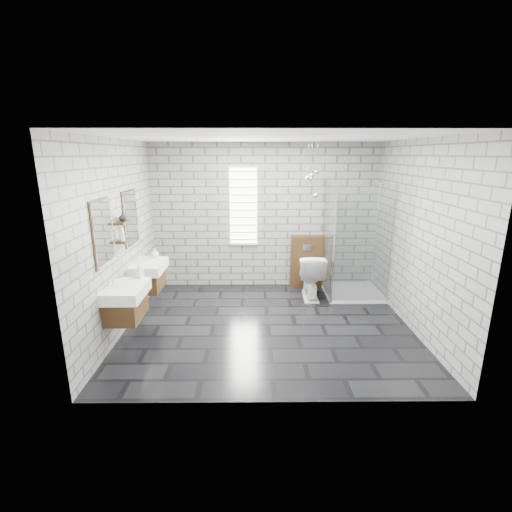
{
  "coord_description": "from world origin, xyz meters",
  "views": [
    {
      "loc": [
        -0.23,
        -5.1,
        2.49
      ],
      "look_at": [
        -0.18,
        0.35,
        0.98
      ],
      "focal_mm": 26.0,
      "sensor_mm": 36.0,
      "label": 1
    }
  ],
  "objects_px": {
    "cistern_panel": "(306,261)",
    "toilet": "(311,276)",
    "shower_enclosure": "(350,269)",
    "vanity_left": "(123,293)",
    "vanity_right": "(146,268)"
  },
  "relations": [
    {
      "from": "vanity_left",
      "to": "shower_enclosure",
      "type": "xyz_separation_m",
      "value": [
        3.41,
        1.78,
        -0.25
      ]
    },
    {
      "from": "cistern_panel",
      "to": "toilet",
      "type": "bearing_deg",
      "value": -90.0
    },
    {
      "from": "vanity_left",
      "to": "cistern_panel",
      "type": "bearing_deg",
      "value": 40.3
    },
    {
      "from": "vanity_right",
      "to": "cistern_panel",
      "type": "relative_size",
      "value": 1.57
    },
    {
      "from": "cistern_panel",
      "to": "shower_enclosure",
      "type": "xyz_separation_m",
      "value": [
        0.7,
        -0.52,
        0.0
      ]
    },
    {
      "from": "vanity_left",
      "to": "toilet",
      "type": "relative_size",
      "value": 1.95
    },
    {
      "from": "vanity_left",
      "to": "cistern_panel",
      "type": "xyz_separation_m",
      "value": [
        2.71,
        2.3,
        -0.26
      ]
    },
    {
      "from": "vanity_left",
      "to": "cistern_panel",
      "type": "relative_size",
      "value": 1.57
    },
    {
      "from": "vanity_left",
      "to": "vanity_right",
      "type": "distance_m",
      "value": 1.08
    },
    {
      "from": "vanity_left",
      "to": "vanity_right",
      "type": "bearing_deg",
      "value": 90.0
    },
    {
      "from": "shower_enclosure",
      "to": "vanity_left",
      "type": "bearing_deg",
      "value": -152.44
    },
    {
      "from": "vanity_right",
      "to": "shower_enclosure",
      "type": "relative_size",
      "value": 0.77
    },
    {
      "from": "vanity_left",
      "to": "shower_enclosure",
      "type": "height_order",
      "value": "shower_enclosure"
    },
    {
      "from": "shower_enclosure",
      "to": "toilet",
      "type": "bearing_deg",
      "value": -175.96
    },
    {
      "from": "vanity_left",
      "to": "toilet",
      "type": "bearing_deg",
      "value": 32.58
    }
  ]
}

